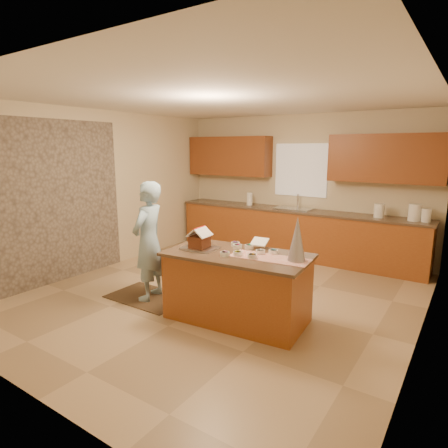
{
  "coord_description": "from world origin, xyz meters",
  "views": [
    {
      "loc": [
        2.86,
        -4.23,
        2.07
      ],
      "look_at": [
        -0.1,
        0.2,
        1.0
      ],
      "focal_mm": 30.42,
      "sensor_mm": 36.0,
      "label": 1
    }
  ],
  "objects_px": {
    "island_base": "(237,288)",
    "boy": "(149,241)",
    "gingerbread_house": "(200,240)",
    "tinsel_tree": "(297,239)"
  },
  "relations": [
    {
      "from": "boy",
      "to": "gingerbread_house",
      "type": "xyz_separation_m",
      "value": [
        0.86,
        0.02,
        0.13
      ]
    },
    {
      "from": "island_base",
      "to": "gingerbread_house",
      "type": "xyz_separation_m",
      "value": [
        -0.5,
        -0.09,
        0.56
      ]
    },
    {
      "from": "island_base",
      "to": "boy",
      "type": "relative_size",
      "value": 1.01
    },
    {
      "from": "boy",
      "to": "gingerbread_house",
      "type": "relative_size",
      "value": 5.89
    },
    {
      "from": "island_base",
      "to": "boy",
      "type": "bearing_deg",
      "value": 179.64
    },
    {
      "from": "boy",
      "to": "tinsel_tree",
      "type": "bearing_deg",
      "value": 82.8
    },
    {
      "from": "island_base",
      "to": "tinsel_tree",
      "type": "height_order",
      "value": "tinsel_tree"
    },
    {
      "from": "island_base",
      "to": "boy",
      "type": "xyz_separation_m",
      "value": [
        -1.35,
        -0.11,
        0.42
      ]
    },
    {
      "from": "boy",
      "to": "gingerbread_house",
      "type": "distance_m",
      "value": 0.87
    },
    {
      "from": "tinsel_tree",
      "to": "gingerbread_house",
      "type": "bearing_deg",
      "value": -170.6
    }
  ]
}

